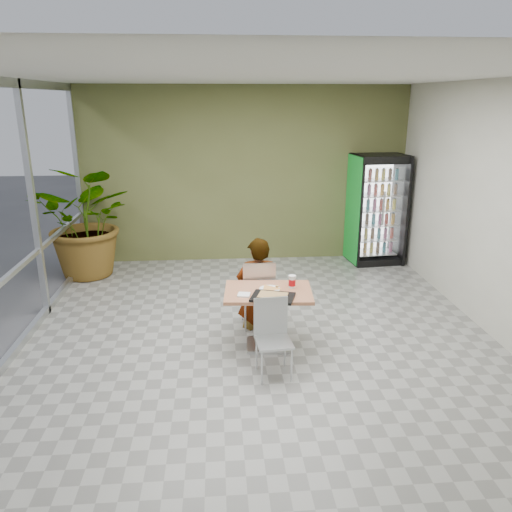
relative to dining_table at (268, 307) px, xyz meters
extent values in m
plane|color=gray|center=(-0.07, 0.12, -0.54)|extent=(7.00, 7.00, 0.00)
cube|color=#BD7A51|center=(0.00, 0.00, 0.19)|extent=(1.09, 0.81, 0.04)
cylinder|color=#B7B9BC|center=(0.00, 0.00, -0.18)|extent=(0.10, 0.10, 0.71)
cube|color=#B7B9BC|center=(0.00, 0.00, -0.52)|extent=(0.55, 0.45, 0.04)
cube|color=#B7B9BC|center=(-0.08, 0.64, -0.08)|extent=(0.44, 0.44, 0.03)
cube|color=#B7B9BC|center=(-0.07, 0.44, 0.17)|extent=(0.42, 0.05, 0.50)
cylinder|color=#B7B9BC|center=(0.09, 0.83, -0.31)|extent=(0.02, 0.02, 0.45)
cylinder|color=#B7B9BC|center=(-0.27, 0.81, -0.31)|extent=(0.02, 0.02, 0.45)
cylinder|color=#B7B9BC|center=(0.11, 0.46, -0.31)|extent=(0.02, 0.02, 0.45)
cylinder|color=#B7B9BC|center=(-0.25, 0.45, -0.31)|extent=(0.02, 0.02, 0.45)
cube|color=#B7B9BC|center=(0.00, -0.67, -0.13)|extent=(0.42, 0.42, 0.03)
cube|color=#B7B9BC|center=(-0.02, -0.49, 0.10)|extent=(0.38, 0.06, 0.45)
cylinder|color=#B7B9BC|center=(-0.15, -0.85, -0.33)|extent=(0.02, 0.02, 0.41)
cylinder|color=#B7B9BC|center=(0.17, -0.82, -0.33)|extent=(0.02, 0.02, 0.41)
cylinder|color=#B7B9BC|center=(-0.18, -0.53, -0.33)|extent=(0.02, 0.02, 0.41)
cylinder|color=#B7B9BC|center=(0.14, -0.50, -0.33)|extent=(0.02, 0.02, 0.41)
imported|color=black|center=(-0.08, 0.59, -0.06)|extent=(0.59, 0.39, 1.55)
cylinder|color=white|center=(0.02, 0.04, 0.22)|extent=(0.25, 0.25, 0.01)
cylinder|color=white|center=(0.30, 0.07, 0.29)|extent=(0.08, 0.08, 0.15)
cylinder|color=#B50B11|center=(0.30, 0.07, 0.28)|extent=(0.09, 0.09, 0.08)
cylinder|color=white|center=(0.30, 0.07, 0.36)|extent=(0.09, 0.09, 0.01)
cube|color=white|center=(-0.30, -0.13, 0.22)|extent=(0.17, 0.17, 0.02)
cube|color=black|center=(0.03, -0.24, 0.23)|extent=(0.57, 0.48, 0.03)
cube|color=black|center=(2.35, 3.26, 0.46)|extent=(0.97, 0.79, 2.00)
cube|color=green|center=(1.89, 3.26, 0.46)|extent=(0.08, 0.68, 1.96)
cube|color=white|center=(2.35, 2.92, 0.48)|extent=(0.72, 0.09, 1.60)
imported|color=#265C24|center=(-2.77, 2.89, 0.43)|extent=(2.08, 1.91, 1.94)
camera|label=1|loc=(-0.59, -5.56, 2.42)|focal=35.00mm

